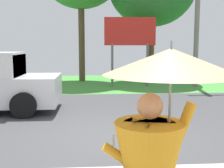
% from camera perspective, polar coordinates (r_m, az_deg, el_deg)
% --- Properties ---
extents(ground_plane, '(40.00, 22.00, 0.20)m').
position_cam_1_polar(ground_plane, '(9.70, -0.60, -5.24)').
color(ground_plane, '#424244').
extents(monk_pedestrian, '(1.14, 1.13, 2.13)m').
position_cam_1_polar(monk_pedestrian, '(2.59, 8.31, -13.65)').
color(monk_pedestrian, orange).
rests_on(monk_pedestrian, ground_plane).
extents(utility_pole, '(1.80, 0.24, 7.77)m').
position_cam_1_polar(utility_pole, '(15.53, 16.34, 14.51)').
color(utility_pole, gray).
rests_on(utility_pole, ground_plane).
extents(roadside_billboard, '(2.60, 0.12, 3.50)m').
position_cam_1_polar(roadside_billboard, '(14.95, 3.54, 9.25)').
color(roadside_billboard, slate).
rests_on(roadside_billboard, ground_plane).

